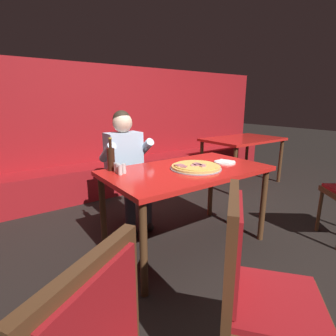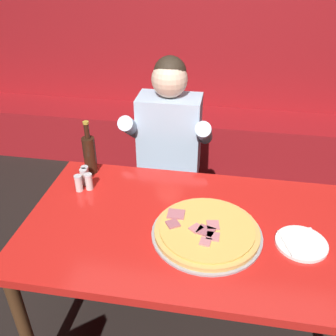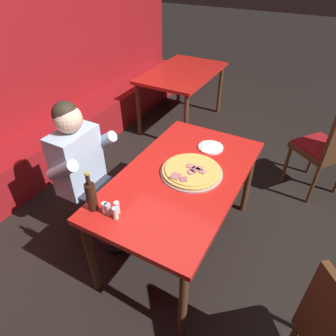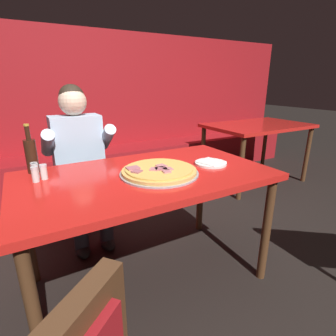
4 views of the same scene
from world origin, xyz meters
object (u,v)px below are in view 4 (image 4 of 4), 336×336
shaker_red_pepper_flakes (35,172)px  shaker_black_pepper (35,175)px  shaker_oregano (35,171)px  main_dining_table (147,185)px  pizza (159,171)px  shaker_parmesan (44,173)px  beer_bottle (31,155)px  background_dining_table (257,131)px  plate_white_paper (211,163)px  diner_seated_blue_shirt (81,159)px

shaker_red_pepper_flakes → shaker_black_pepper: bearing=-95.0°
shaker_oregano → main_dining_table: bearing=-23.3°
pizza → shaker_oregano: 0.71m
shaker_red_pepper_flakes → shaker_parmesan: bearing=-43.9°
beer_bottle → shaker_red_pepper_flakes: (0.00, -0.12, -0.07)m
shaker_black_pepper → background_dining_table: (2.62, 0.84, -0.13)m
beer_bottle → shaker_oregano: 0.12m
main_dining_table → shaker_red_pepper_flakes: bearing=158.8°
shaker_parmesan → beer_bottle: bearing=105.9°
background_dining_table → plate_white_paper: bearing=-146.4°
shaker_parmesan → shaker_black_pepper: bearing=-154.6°
main_dining_table → shaker_black_pepper: size_ratio=17.26×
main_dining_table → shaker_red_pepper_flakes: 0.63m
plate_white_paper → shaker_black_pepper: (-1.03, 0.21, 0.03)m
plate_white_paper → diner_seated_blue_shirt: bearing=131.9°
plate_white_paper → beer_bottle: (-1.03, 0.39, 0.10)m
shaker_oregano → background_dining_table: size_ratio=0.07×
main_dining_table → pizza: (0.06, -0.05, 0.10)m
main_dining_table → diner_seated_blue_shirt: bearing=108.5°
shaker_black_pepper → plate_white_paper: bearing=-11.7°
shaker_black_pepper → background_dining_table: 2.76m
shaker_parmesan → pizza: bearing=-21.7°
beer_bottle → diner_seated_blue_shirt: diner_seated_blue_shirt is taller
plate_white_paper → shaker_red_pepper_flakes: 1.06m
main_dining_table → diner_seated_blue_shirt: size_ratio=1.16×
diner_seated_blue_shirt → shaker_red_pepper_flakes: bearing=-124.8°
beer_bottle → shaker_black_pepper: bearing=-90.1°
background_dining_table → shaker_oregano: bearing=-163.9°
main_dining_table → shaker_black_pepper: shaker_black_pepper is taller
background_dining_table → pizza: bearing=-151.8°
pizza → diner_seated_blue_shirt: size_ratio=0.37×
shaker_parmesan → background_dining_table: shaker_parmesan is taller
shaker_oregano → shaker_parmesan: bearing=-56.5°
main_dining_table → diner_seated_blue_shirt: diner_seated_blue_shirt is taller
main_dining_table → shaker_oregano: size_ratio=17.26×
shaker_red_pepper_flakes → background_dining_table: bearing=16.6°
shaker_red_pepper_flakes → diner_seated_blue_shirt: 0.61m
main_dining_table → plate_white_paper: 0.46m
diner_seated_blue_shirt → background_dining_table: bearing=7.3°
background_dining_table → shaker_parmesan: bearing=-162.3°
shaker_oregano → background_dining_table: bearing=16.1°
pizza → background_dining_table: (1.98, 1.06, -0.11)m
main_dining_table → beer_bottle: bearing=149.6°
diner_seated_blue_shirt → beer_bottle: bearing=-132.8°
pizza → shaker_parmesan: shaker_parmesan is taller
main_dining_table → pizza: size_ratio=3.18×
main_dining_table → shaker_oregano: bearing=156.7°
beer_bottle → shaker_parmesan: beer_bottle is taller
main_dining_table → shaker_parmesan: 0.58m
pizza → shaker_black_pepper: 0.68m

